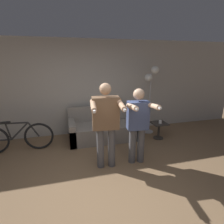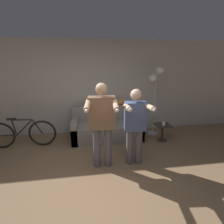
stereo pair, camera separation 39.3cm
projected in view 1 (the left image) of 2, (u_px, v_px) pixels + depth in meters
name	position (u px, v px, depth m)	size (l,w,h in m)	color
ground_plane	(102.00, 195.00, 2.77)	(16.00, 16.00, 0.00)	#846647
wall_back	(82.00, 88.00, 4.83)	(10.00, 0.05, 2.60)	#B7B2A8
couch	(104.00, 128.00, 4.74)	(1.86, 0.85, 0.84)	gray
person_left	(106.00, 121.00, 3.24)	(0.61, 0.72, 1.67)	#56565B
person_right	(138.00, 122.00, 3.42)	(0.52, 0.70, 1.55)	#56565B
cat	(115.00, 102.00, 4.94)	(0.50, 0.15, 0.19)	tan
floor_lamp	(151.00, 82.00, 4.79)	(0.39, 0.31, 1.90)	#B2B2B7
side_table	(159.00, 127.00, 4.70)	(0.39, 0.39, 0.45)	#38332D
cup	(160.00, 122.00, 4.60)	(0.08, 0.08, 0.09)	white
bicycle	(17.00, 138.00, 4.01)	(1.61, 0.07, 0.75)	black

